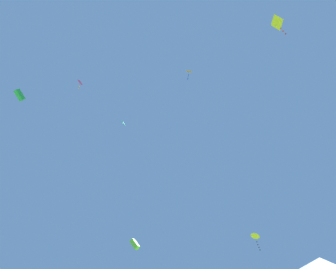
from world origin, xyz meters
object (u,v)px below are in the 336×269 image
object	(u,v)px
kite_green_box	(20,95)
kite_orange_diamond	(189,72)
kite_yellow_delta	(255,236)
kite_lime_box	(135,244)
kite_cyan_diamond	(124,123)
kite_yellow_diamond	(278,23)
kite_magenta_diamond	(80,83)

from	to	relation	value
kite_green_box	kite_orange_diamond	xyz separation A→B (m)	(18.64, 2.78, 6.12)
kite_orange_diamond	kite_yellow_delta	distance (m)	20.62
kite_lime_box	kite_green_box	xyz separation A→B (m)	(-12.40, -8.19, 13.62)
kite_lime_box	kite_cyan_diamond	bearing A→B (deg)	-120.69
kite_lime_box	kite_cyan_diamond	size ratio (longest dim) A/B	1.68
kite_green_box	kite_yellow_delta	size ratio (longest dim) A/B	0.77
kite_yellow_diamond	kite_cyan_diamond	xyz separation A→B (m)	(-12.48, 16.95, 4.45)
kite_green_box	kite_lime_box	bearing A→B (deg)	33.47
kite_yellow_delta	kite_orange_diamond	bearing A→B (deg)	-151.70
kite_orange_diamond	kite_yellow_diamond	bearing A→B (deg)	-73.35
kite_yellow_delta	kite_magenta_diamond	bearing A→B (deg)	-167.39
kite_orange_diamond	kite_yellow_delta	bearing A→B (deg)	28.30
kite_yellow_diamond	kite_cyan_diamond	distance (m)	21.52
kite_green_box	kite_yellow_delta	bearing A→B (deg)	13.66
kite_green_box	kite_magenta_diamond	world-z (taller)	kite_magenta_diamond
kite_lime_box	kite_orange_diamond	world-z (taller)	kite_orange_diamond
kite_yellow_diamond	kite_magenta_diamond	world-z (taller)	kite_magenta_diamond
kite_lime_box	kite_cyan_diamond	xyz separation A→B (m)	(-1.86, -3.13, 13.42)
kite_yellow_delta	kite_cyan_diamond	xyz separation A→B (m)	(-14.02, -0.90, 13.18)
kite_yellow_diamond	kite_yellow_delta	bearing A→B (deg)	85.08
kite_green_box	kite_cyan_diamond	world-z (taller)	kite_green_box
kite_lime_box	kite_yellow_delta	xyz separation A→B (m)	(12.16, -2.23, 0.25)
kite_orange_diamond	kite_cyan_diamond	bearing A→B (deg)	164.24
kite_orange_diamond	kite_green_box	bearing A→B (deg)	-171.52
kite_lime_box	kite_orange_diamond	bearing A→B (deg)	-40.96
kite_lime_box	kite_magenta_diamond	xyz separation A→B (m)	(-6.84, -6.48, 16.96)
kite_lime_box	kite_green_box	size ratio (longest dim) A/B	0.93
kite_yellow_diamond	kite_cyan_diamond	bearing A→B (deg)	126.37
kite_yellow_diamond	kite_orange_diamond	distance (m)	18.71
kite_yellow_diamond	kite_cyan_diamond	size ratio (longest dim) A/B	2.22
kite_yellow_diamond	kite_green_box	distance (m)	26.32
kite_yellow_diamond	kite_orange_diamond	size ratio (longest dim) A/B	0.80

